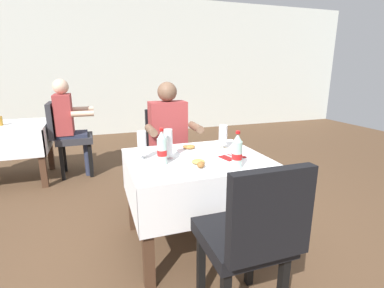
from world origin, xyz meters
The scene contains 18 objects.
ground_plane centered at (0.00, 0.00, 0.00)m, with size 11.00×11.00×0.00m, color brown.
back_wall centered at (0.00, 4.31, 1.40)m, with size 11.00×0.12×2.81m, color silver.
main_dining_table centered at (0.04, -0.10, 0.56)m, with size 1.04×0.87×0.73m.
chair_far_diner_seat centered at (0.04, 0.73, 0.55)m, with size 0.44×0.50×0.97m.
chair_near_camera_side centered at (0.04, -0.92, 0.55)m, with size 0.44×0.50×0.97m.
seated_diner_far centered at (0.02, 0.62, 0.71)m, with size 0.50×0.46×1.26m.
plate_near_camera centered at (-0.02, -0.31, 0.74)m, with size 0.22×0.22×0.06m.
plate_far_diner centered at (0.05, 0.11, 0.74)m, with size 0.24×0.24×0.04m.
beer_glass_left centered at (-0.17, -0.07, 0.85)m, with size 0.07×0.07×0.23m.
beer_glass_middle centered at (0.34, 0.07, 0.84)m, with size 0.07×0.07×0.20m.
beer_glass_right centered at (-0.36, -0.01, 0.84)m, with size 0.07×0.07×0.22m.
cola_bottle_primary centered at (-0.24, -0.17, 0.84)m, with size 0.07×0.07×0.26m.
cola_bottle_secondary centered at (0.22, -0.41, 0.84)m, with size 0.07×0.07×0.26m.
napkin_cutlery_set centered at (0.30, -0.19, 0.73)m, with size 0.20×0.20×0.01m.
background_dining_table centered at (-1.70, 1.89, 0.54)m, with size 0.93×0.79×0.73m.
background_chair_right centered at (-1.03, 1.89, 0.55)m, with size 0.50×0.44×0.97m.
background_patron centered at (-0.98, 1.89, 0.71)m, with size 0.46×0.50×1.26m.
background_table_tumbler centered at (-1.73, 1.84, 0.78)m, with size 0.06×0.06×0.11m, color #C68928.
Camera 1 is at (-0.67, -2.05, 1.39)m, focal length 26.76 mm.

